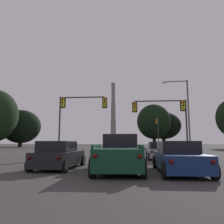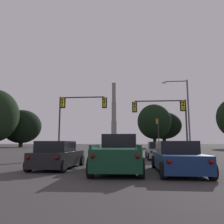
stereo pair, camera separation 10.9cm
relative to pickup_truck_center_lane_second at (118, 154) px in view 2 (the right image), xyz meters
The scene contains 13 objects.
pickup_truck_center_lane_second is the anchor object (origin of this frame).
hatchback_right_lane_front 8.11m from the pickup_truck_center_lane_second, 69.29° to the left, with size 1.94×4.12×1.44m.
sedan_right_lane_second 2.82m from the pickup_truck_center_lane_second, 14.38° to the right, with size 2.03×4.72×1.43m.
hatchback_left_lane_second 3.27m from the pickup_truck_center_lane_second, behind, with size 2.05×4.16×1.44m.
sedan_center_lane_front 7.71m from the pickup_truck_center_lane_second, 93.39° to the left, with size 2.15×4.77×1.43m.
traffic_light_overhead_left 14.77m from the pickup_truck_center_lane_second, 113.68° to the left, with size 5.61×0.50×6.61m.
traffic_light_far_right 38.08m from the pickup_truck_center_lane_second, 80.07° to the left, with size 0.78×0.50×6.77m.
traffic_light_overhead_right 14.98m from the pickup_truck_center_lane_second, 70.59° to the left, with size 6.18×0.50×6.18m.
street_lamp 18.52m from the pickup_truck_center_lane_second, 65.86° to the left, with size 3.25×0.36×9.24m.
smokestack 146.63m from the pickup_truck_center_lane_second, 94.51° to the left, with size 6.19×6.19×45.24m.
treeline_far_right 56.23m from the pickup_truck_center_lane_second, 79.22° to the left, with size 10.37×9.33×10.55m.
treeline_center_right 48.68m from the pickup_truck_center_lane_second, 81.77° to the left, with size 8.94×8.05×11.68m.
treeline_far_left 65.50m from the pickup_truck_center_lane_second, 121.48° to the left, with size 12.31×11.08×11.83m.
Camera 2 is at (0.82, 0.22, 1.34)m, focal length 35.00 mm.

